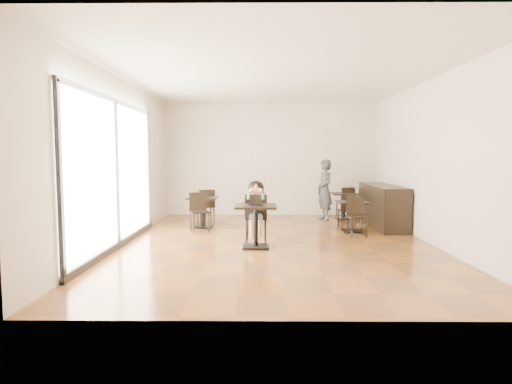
{
  "coord_description": "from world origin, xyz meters",
  "views": [
    {
      "loc": [
        -0.32,
        -8.31,
        1.71
      ],
      "look_at": [
        -0.39,
        0.06,
        1.0
      ],
      "focal_mm": 30.0,
      "sensor_mm": 36.0,
      "label": 1
    }
  ],
  "objects_px": {
    "child": "(256,212)",
    "chair_back_b": "(351,206)",
    "cafe_table_back": "(344,206)",
    "chair_left_a": "(206,207)",
    "cafe_table_left": "(203,212)",
    "adult_patron": "(325,190)",
    "chair_mid_a": "(347,210)",
    "chair_back_a": "(345,202)",
    "chair_left_b": "(200,212)",
    "cafe_table_mid": "(352,217)",
    "child_chair": "(256,218)",
    "child_table": "(256,226)",
    "chair_mid_b": "(357,217)"
  },
  "relations": [
    {
      "from": "cafe_table_left",
      "to": "chair_back_b",
      "type": "distance_m",
      "value": 3.83
    },
    {
      "from": "chair_left_b",
      "to": "child",
      "type": "bearing_deg",
      "value": -60.58
    },
    {
      "from": "child",
      "to": "chair_mid_b",
      "type": "height_order",
      "value": "child"
    },
    {
      "from": "chair_left_b",
      "to": "chair_back_a",
      "type": "xyz_separation_m",
      "value": [
        3.72,
        2.27,
        -0.02
      ]
    },
    {
      "from": "child_table",
      "to": "cafe_table_left",
      "type": "bearing_deg",
      "value": 120.03
    },
    {
      "from": "chair_mid_a",
      "to": "cafe_table_left",
      "type": "bearing_deg",
      "value": -3.33
    },
    {
      "from": "child",
      "to": "cafe_table_left",
      "type": "height_order",
      "value": "child"
    },
    {
      "from": "child_table",
      "to": "chair_mid_b",
      "type": "distance_m",
      "value": 2.42
    },
    {
      "from": "chair_mid_b",
      "to": "chair_left_b",
      "type": "bearing_deg",
      "value": 167.55
    },
    {
      "from": "chair_back_a",
      "to": "chair_back_b",
      "type": "bearing_deg",
      "value": 74.39
    },
    {
      "from": "cafe_table_back",
      "to": "chair_back_b",
      "type": "height_order",
      "value": "chair_back_b"
    },
    {
      "from": "child_table",
      "to": "chair_back_a",
      "type": "relative_size",
      "value": 0.95
    },
    {
      "from": "chair_left_a",
      "to": "cafe_table_left",
      "type": "bearing_deg",
      "value": 70.51
    },
    {
      "from": "cafe_table_mid",
      "to": "cafe_table_back",
      "type": "distance_m",
      "value": 2.0
    },
    {
      "from": "chair_mid_a",
      "to": "adult_patron",
      "type": "bearing_deg",
      "value": -76.06
    },
    {
      "from": "child",
      "to": "chair_back_b",
      "type": "relative_size",
      "value": 1.43
    },
    {
      "from": "chair_back_b",
      "to": "cafe_table_back",
      "type": "bearing_deg",
      "value": 82.31
    },
    {
      "from": "child_chair",
      "to": "child",
      "type": "height_order",
      "value": "child"
    },
    {
      "from": "chair_back_a",
      "to": "child_table",
      "type": "bearing_deg",
      "value": 42.66
    },
    {
      "from": "child",
      "to": "adult_patron",
      "type": "height_order",
      "value": "adult_patron"
    },
    {
      "from": "child",
      "to": "chair_mid_a",
      "type": "relative_size",
      "value": 1.46
    },
    {
      "from": "chair_mid_a",
      "to": "chair_left_b",
      "type": "height_order",
      "value": "chair_left_b"
    },
    {
      "from": "cafe_table_left",
      "to": "cafe_table_back",
      "type": "relative_size",
      "value": 1.04
    },
    {
      "from": "chair_back_a",
      "to": "chair_back_b",
      "type": "relative_size",
      "value": 1.0
    },
    {
      "from": "cafe_table_left",
      "to": "child",
      "type": "bearing_deg",
      "value": -52.45
    },
    {
      "from": "cafe_table_back",
      "to": "chair_left_a",
      "type": "relative_size",
      "value": 0.8
    },
    {
      "from": "child_table",
      "to": "cafe_table_mid",
      "type": "distance_m",
      "value": 2.72
    },
    {
      "from": "cafe_table_back",
      "to": "child",
      "type": "bearing_deg",
      "value": -127.2
    },
    {
      "from": "cafe_table_mid",
      "to": "child_table",
      "type": "bearing_deg",
      "value": -142.0
    },
    {
      "from": "chair_left_b",
      "to": "chair_back_a",
      "type": "height_order",
      "value": "chair_left_b"
    },
    {
      "from": "chair_back_a",
      "to": "adult_patron",
      "type": "bearing_deg",
      "value": 26.18
    },
    {
      "from": "adult_patron",
      "to": "child",
      "type": "bearing_deg",
      "value": -48.06
    },
    {
      "from": "child",
      "to": "chair_left_b",
      "type": "relative_size",
      "value": 1.38
    },
    {
      "from": "adult_patron",
      "to": "cafe_table_left",
      "type": "xyz_separation_m",
      "value": [
        -3.07,
        -1.14,
        -0.44
      ]
    },
    {
      "from": "adult_patron",
      "to": "cafe_table_left",
      "type": "relative_size",
      "value": 2.21
    },
    {
      "from": "cafe_table_left",
      "to": "chair_left_a",
      "type": "xyz_separation_m",
      "value": [
        0.0,
        0.55,
        0.07
      ]
    },
    {
      "from": "chair_mid_b",
      "to": "chair_back_b",
      "type": "bearing_deg",
      "value": 78.14
    },
    {
      "from": "chair_mid_b",
      "to": "chair_left_b",
      "type": "xyz_separation_m",
      "value": [
        -3.43,
        0.54,
        0.03
      ]
    },
    {
      "from": "cafe_table_back",
      "to": "cafe_table_left",
      "type": "bearing_deg",
      "value": -158.41
    },
    {
      "from": "child",
      "to": "chair_mid_b",
      "type": "bearing_deg",
      "value": 14.99
    },
    {
      "from": "cafe_table_left",
      "to": "child_chair",
      "type": "bearing_deg",
      "value": -52.45
    },
    {
      "from": "child",
      "to": "chair_back_b",
      "type": "distance_m",
      "value": 3.54
    },
    {
      "from": "cafe_table_left",
      "to": "cafe_table_mid",
      "type": "bearing_deg",
      "value": -9.03
    },
    {
      "from": "cafe_table_left",
      "to": "chair_left_a",
      "type": "bearing_deg",
      "value": 90.0
    },
    {
      "from": "child_chair",
      "to": "chair_left_a",
      "type": "height_order",
      "value": "child_chair"
    },
    {
      "from": "child_chair",
      "to": "chair_back_a",
      "type": "xyz_separation_m",
      "value": [
        2.44,
        3.39,
        -0.06
      ]
    },
    {
      "from": "cafe_table_mid",
      "to": "chair_left_b",
      "type": "height_order",
      "value": "chair_left_b"
    },
    {
      "from": "adult_patron",
      "to": "chair_left_b",
      "type": "bearing_deg",
      "value": -76.74
    },
    {
      "from": "child_table",
      "to": "chair_mid_b",
      "type": "bearing_deg",
      "value": 27.68
    },
    {
      "from": "cafe_table_back",
      "to": "chair_mid_b",
      "type": "relative_size",
      "value": 0.85
    }
  ]
}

